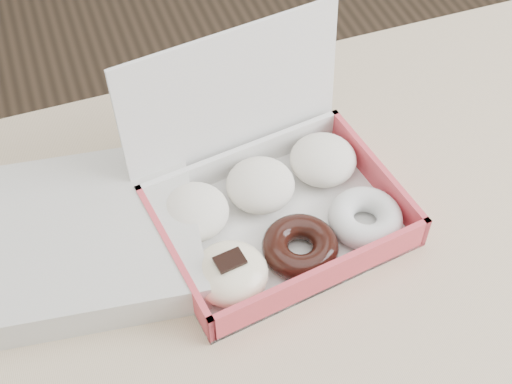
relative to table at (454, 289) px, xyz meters
name	(u,v)px	position (x,y,z in m)	size (l,w,h in m)	color
table	(454,289)	(0.00, 0.00, 0.00)	(1.20, 0.80, 0.75)	tan
donut_box	(271,202)	(-0.20, 0.12, 0.11)	(0.30, 0.26, 0.20)	white
newspapers	(75,240)	(-0.42, 0.15, 0.10)	(0.27, 0.22, 0.04)	silver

